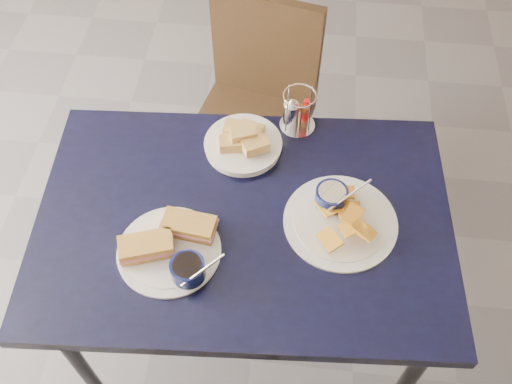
# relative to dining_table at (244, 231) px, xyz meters

# --- Properties ---
(ground) EXTENTS (6.00, 6.00, 0.00)m
(ground) POSITION_rel_dining_table_xyz_m (0.03, -0.14, -0.68)
(ground) COLOR #515156
(ground) RESTS_ON ground
(dining_table) EXTENTS (1.20, 0.84, 0.75)m
(dining_table) POSITION_rel_dining_table_xyz_m (0.00, 0.00, 0.00)
(dining_table) COLOR black
(dining_table) RESTS_ON ground
(chair_far) EXTENTS (0.49, 0.48, 0.88)m
(chair_far) POSITION_rel_dining_table_xyz_m (-0.06, 0.71, -0.17)
(chair_far) COLOR black
(chair_far) RESTS_ON ground
(sandwich_plate) EXTENTS (0.30, 0.28, 0.12)m
(sandwich_plate) POSITION_rel_dining_table_xyz_m (-0.17, -0.13, 0.10)
(sandwich_plate) COLOR white
(sandwich_plate) RESTS_ON dining_table
(plantain_plate) EXTENTS (0.31, 0.31, 0.12)m
(plantain_plate) POSITION_rel_dining_table_xyz_m (0.26, 0.03, 0.09)
(plantain_plate) COLOR white
(plantain_plate) RESTS_ON dining_table
(bread_basket) EXTENTS (0.23, 0.23, 0.08)m
(bread_basket) POSITION_rel_dining_table_xyz_m (-0.03, 0.25, 0.10)
(bread_basket) COLOR white
(bread_basket) RESTS_ON dining_table
(condiment_caddy) EXTENTS (0.11, 0.11, 0.14)m
(condiment_caddy) POSITION_rel_dining_table_xyz_m (0.12, 0.36, 0.13)
(condiment_caddy) COLOR silver
(condiment_caddy) RESTS_ON dining_table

